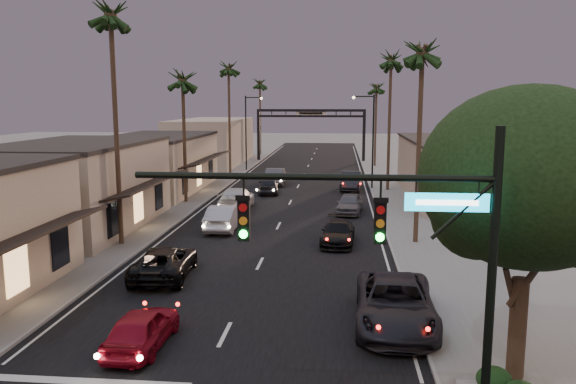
% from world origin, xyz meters
% --- Properties ---
extents(ground, '(200.00, 200.00, 0.00)m').
position_xyz_m(ground, '(0.00, 40.00, 0.00)').
color(ground, slate).
rests_on(ground, ground).
extents(road, '(14.00, 120.00, 0.02)m').
position_xyz_m(road, '(0.00, 45.00, 0.00)').
color(road, black).
rests_on(road, ground).
extents(sidewalk_left, '(5.00, 92.00, 0.12)m').
position_xyz_m(sidewalk_left, '(-9.50, 52.00, 0.06)').
color(sidewalk_left, slate).
rests_on(sidewalk_left, ground).
extents(sidewalk_right, '(5.00, 92.00, 0.12)m').
position_xyz_m(sidewalk_right, '(9.50, 52.00, 0.06)').
color(sidewalk_right, slate).
rests_on(sidewalk_right, ground).
extents(storefront_mid, '(8.00, 14.00, 5.50)m').
position_xyz_m(storefront_mid, '(-13.00, 26.00, 2.75)').
color(storefront_mid, gray).
rests_on(storefront_mid, ground).
extents(storefront_far, '(8.00, 16.00, 5.00)m').
position_xyz_m(storefront_far, '(-13.00, 42.00, 2.50)').
color(storefront_far, tan).
rests_on(storefront_far, ground).
extents(storefront_dist, '(8.00, 20.00, 6.00)m').
position_xyz_m(storefront_dist, '(-13.00, 65.00, 3.00)').
color(storefront_dist, gray).
rests_on(storefront_dist, ground).
extents(building_right, '(8.00, 18.00, 5.00)m').
position_xyz_m(building_right, '(14.00, 40.00, 2.50)').
color(building_right, gray).
rests_on(building_right, ground).
extents(traffic_signal, '(8.51, 0.22, 7.80)m').
position_xyz_m(traffic_signal, '(5.69, 4.00, 5.08)').
color(traffic_signal, black).
rests_on(traffic_signal, ground).
extents(corner_tree, '(6.20, 6.20, 8.80)m').
position_xyz_m(corner_tree, '(9.48, 7.45, 5.98)').
color(corner_tree, '#38281C').
rests_on(corner_tree, ground).
extents(arch, '(15.20, 0.40, 7.27)m').
position_xyz_m(arch, '(0.00, 70.00, 5.53)').
color(arch, black).
rests_on(arch, ground).
extents(streetlight_right, '(2.13, 0.30, 9.00)m').
position_xyz_m(streetlight_right, '(6.92, 45.00, 5.33)').
color(streetlight_right, black).
rests_on(streetlight_right, ground).
extents(streetlight_left, '(2.13, 0.30, 9.00)m').
position_xyz_m(streetlight_left, '(-6.92, 58.00, 5.33)').
color(streetlight_left, black).
rests_on(streetlight_left, ground).
extents(palm_lb, '(3.20, 3.20, 15.20)m').
position_xyz_m(palm_lb, '(-8.60, 22.00, 13.39)').
color(palm_lb, '#38281C').
rests_on(palm_lb, ground).
extents(palm_lc, '(3.20, 3.20, 12.20)m').
position_xyz_m(palm_lc, '(-8.60, 36.00, 10.47)').
color(palm_lc, '#38281C').
rests_on(palm_lc, ground).
extents(palm_ld, '(3.20, 3.20, 14.20)m').
position_xyz_m(palm_ld, '(-8.60, 55.00, 12.42)').
color(palm_ld, '#38281C').
rests_on(palm_ld, ground).
extents(palm_ra, '(3.20, 3.20, 13.20)m').
position_xyz_m(palm_ra, '(8.60, 24.00, 11.44)').
color(palm_ra, '#38281C').
rests_on(palm_ra, ground).
extents(palm_rb, '(3.20, 3.20, 14.20)m').
position_xyz_m(palm_rb, '(8.60, 44.00, 12.42)').
color(palm_rb, '#38281C').
rests_on(palm_rb, ground).
extents(palm_rc, '(3.20, 3.20, 12.20)m').
position_xyz_m(palm_rc, '(8.60, 64.00, 10.47)').
color(palm_rc, '#38281C').
rests_on(palm_rc, ground).
extents(palm_far, '(3.20, 3.20, 13.20)m').
position_xyz_m(palm_far, '(-8.30, 78.00, 11.44)').
color(palm_far, '#38281C').
rests_on(palm_far, ground).
extents(oncoming_red, '(1.74, 4.12, 1.39)m').
position_xyz_m(oncoming_red, '(-2.58, 8.69, 0.70)').
color(oncoming_red, maroon).
rests_on(oncoming_red, ground).
extents(oncoming_pickup, '(2.86, 5.53, 1.49)m').
position_xyz_m(oncoming_pickup, '(-4.24, 16.40, 0.75)').
color(oncoming_pickup, black).
rests_on(oncoming_pickup, ground).
extents(oncoming_silver, '(1.80, 5.04, 1.65)m').
position_xyz_m(oncoming_silver, '(-3.42, 26.61, 0.83)').
color(oncoming_silver, '#ADADB2').
rests_on(oncoming_silver, ground).
extents(oncoming_white, '(2.63, 5.96, 1.70)m').
position_xyz_m(oncoming_white, '(-3.92, 33.63, 0.85)').
color(oncoming_white, silver).
rests_on(oncoming_white, ground).
extents(oncoming_dgrey, '(2.26, 4.64, 1.53)m').
position_xyz_m(oncoming_dgrey, '(-2.38, 41.30, 0.76)').
color(oncoming_dgrey, black).
rests_on(oncoming_dgrey, ground).
extents(oncoming_grey_far, '(1.94, 5.19, 1.70)m').
position_xyz_m(oncoming_grey_far, '(-2.38, 47.01, 0.85)').
color(oncoming_grey_far, '#444348').
rests_on(oncoming_grey_far, ground).
extents(curbside_near, '(3.16, 6.40, 1.75)m').
position_xyz_m(curbside_near, '(6.20, 11.41, 0.87)').
color(curbside_near, black).
rests_on(curbside_near, ground).
extents(curbside_black, '(2.17, 4.74, 1.35)m').
position_xyz_m(curbside_black, '(4.02, 23.54, 0.67)').
color(curbside_black, black).
rests_on(curbside_black, ground).
extents(curbside_grey, '(2.28, 4.54, 1.48)m').
position_xyz_m(curbside_grey, '(4.84, 32.74, 0.74)').
color(curbside_grey, '#535358').
rests_on(curbside_grey, ground).
extents(curbside_far, '(2.24, 5.35, 1.72)m').
position_xyz_m(curbside_far, '(5.18, 44.30, 0.86)').
color(curbside_far, black).
rests_on(curbside_far, ground).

